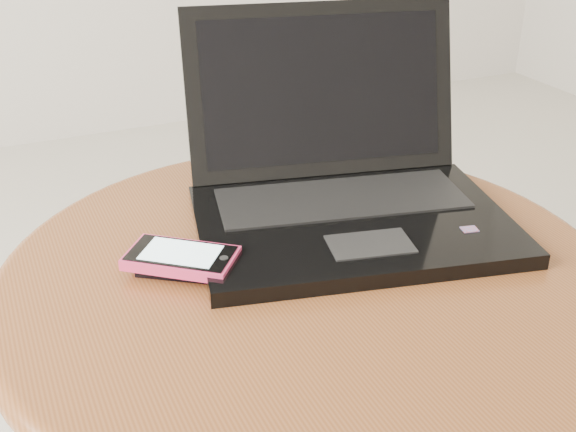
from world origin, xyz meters
name	(u,v)px	position (x,y,z in m)	size (l,w,h in m)	color
table	(306,347)	(-0.01, 0.07, 0.42)	(0.67, 0.67, 0.53)	#553017
laptop	(343,183)	(0.08, 0.16, 0.57)	(0.41, 0.38, 0.23)	black
phone_black	(201,262)	(-0.12, 0.11, 0.54)	(0.14, 0.12, 0.01)	black
phone_pink	(181,258)	(-0.14, 0.11, 0.55)	(0.13, 0.12, 0.01)	#D3305F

